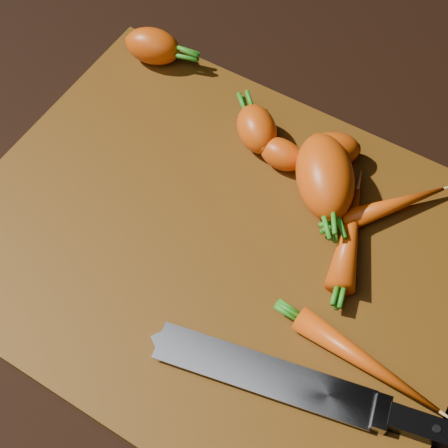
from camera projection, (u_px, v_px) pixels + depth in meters
The scene contains 11 objects.
ground at pixel (219, 249), 0.62m from camera, with size 2.00×2.00×0.01m, color black.
cutting_board at pixel (219, 244), 0.61m from camera, with size 0.50×0.40×0.01m, color brown.
carrot_0 at pixel (153, 46), 0.72m from camera, with size 0.06×0.04×0.04m, color #EB5009.
carrot_1 at pixel (257, 129), 0.66m from camera, with size 0.06×0.04×0.04m, color #EB5009.
carrot_2 at pixel (325, 176), 0.61m from camera, with size 0.10×0.06×0.06m, color #EB5009.
carrot_3 at pixel (330, 151), 0.64m from camera, with size 0.06×0.04×0.04m, color #EB5009.
carrot_4 at pixel (282, 154), 0.64m from camera, with size 0.05×0.03×0.03m, color #EB5009.
carrot_5 at pixel (393, 205), 0.62m from camera, with size 0.11×0.02×0.02m, color #EB5009.
carrot_6 at pixel (366, 362), 0.53m from camera, with size 0.14×0.02×0.02m, color #EB5009.
carrot_7 at pixel (349, 237), 0.60m from camera, with size 0.11×0.03×0.03m, color #EB5009.
knife at pixel (285, 381), 0.53m from camera, with size 0.31×0.09×0.02m.
Camera 1 is at (0.16, -0.25, 0.54)m, focal length 50.00 mm.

